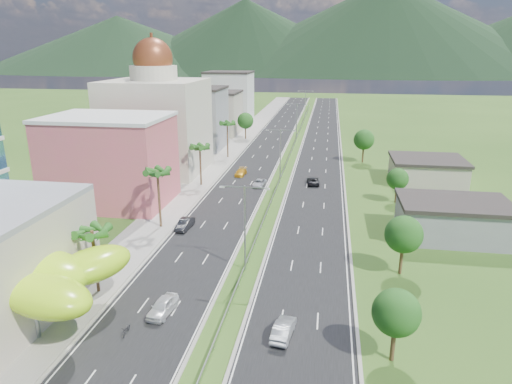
% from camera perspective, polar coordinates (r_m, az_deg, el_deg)
% --- Properties ---
extents(ground, '(500.00, 500.00, 0.00)m').
position_cam_1_polar(ground, '(49.46, -3.53, -14.88)').
color(ground, '#2D5119').
rests_on(ground, ground).
extents(road_left, '(11.00, 260.00, 0.04)m').
position_cam_1_polar(road_left, '(134.41, 1.67, 6.16)').
color(road_left, black).
rests_on(road_left, ground).
extents(road_right, '(11.00, 260.00, 0.04)m').
position_cam_1_polar(road_right, '(133.35, 8.11, 5.90)').
color(road_right, black).
rests_on(road_right, ground).
extents(sidewalk_left, '(7.00, 260.00, 0.12)m').
position_cam_1_polar(sidewalk_left, '(135.93, -2.32, 6.29)').
color(sidewalk_left, gray).
rests_on(sidewalk_left, ground).
extents(median_guardrail, '(0.10, 216.06, 0.76)m').
position_cam_1_polar(median_guardrail, '(115.99, 4.20, 4.59)').
color(median_guardrail, gray).
rests_on(median_guardrail, ground).
extents(streetlight_median_b, '(6.04, 0.25, 11.00)m').
position_cam_1_polar(streetlight_median_b, '(55.21, -1.41, -3.42)').
color(streetlight_median_b, gray).
rests_on(streetlight_median_b, ground).
extents(streetlight_median_c, '(6.04, 0.25, 11.00)m').
position_cam_1_polar(streetlight_median_c, '(93.29, 3.07, 5.28)').
color(streetlight_median_c, gray).
rests_on(streetlight_median_c, ground).
extents(streetlight_median_d, '(6.04, 0.25, 11.00)m').
position_cam_1_polar(streetlight_median_d, '(137.44, 5.12, 9.19)').
color(streetlight_median_d, gray).
rests_on(streetlight_median_d, ground).
extents(streetlight_median_e, '(6.04, 0.25, 11.00)m').
position_cam_1_polar(streetlight_median_e, '(182.01, 6.18, 11.19)').
color(streetlight_median_e, gray).
rests_on(streetlight_median_e, ground).
extents(lime_canopy, '(18.00, 15.00, 7.40)m').
position_cam_1_polar(lime_canopy, '(51.74, -27.16, -9.09)').
color(lime_canopy, '#A8E616').
rests_on(lime_canopy, ground).
extents(pink_shophouse, '(20.00, 15.00, 15.00)m').
position_cam_1_polar(pink_shophouse, '(83.96, -17.73, 3.61)').
color(pink_shophouse, '#D3566A').
rests_on(pink_shophouse, ground).
extents(domed_building, '(20.00, 20.00, 28.70)m').
position_cam_1_polar(domed_building, '(103.88, -12.30, 8.75)').
color(domed_building, beige).
rests_on(domed_building, ground).
extents(midrise_grey, '(16.00, 15.00, 16.00)m').
position_cam_1_polar(midrise_grey, '(127.43, -7.73, 9.02)').
color(midrise_grey, gray).
rests_on(midrise_grey, ground).
extents(midrise_beige, '(16.00, 15.00, 13.00)m').
position_cam_1_polar(midrise_beige, '(148.63, -5.27, 9.72)').
color(midrise_beige, '#B9A998').
rests_on(midrise_beige, ground).
extents(midrise_white, '(16.00, 15.00, 18.00)m').
position_cam_1_polar(midrise_white, '(170.55, -3.36, 11.60)').
color(midrise_white, silver).
rests_on(midrise_white, ground).
extents(shed_near, '(15.00, 10.00, 5.00)m').
position_cam_1_polar(shed_near, '(72.32, 23.39, -3.35)').
color(shed_near, gray).
rests_on(shed_near, ground).
extents(shed_far, '(14.00, 12.00, 4.40)m').
position_cam_1_polar(shed_far, '(100.82, 20.57, 2.45)').
color(shed_far, '#B9A998').
rests_on(shed_far, ground).
extents(palm_tree_b, '(3.60, 3.60, 8.10)m').
position_cam_1_polar(palm_tree_b, '(53.14, -19.80, -5.00)').
color(palm_tree_b, '#47301C').
rests_on(palm_tree_b, ground).
extents(palm_tree_c, '(3.60, 3.60, 9.60)m').
position_cam_1_polar(palm_tree_c, '(69.84, -12.21, 2.20)').
color(palm_tree_c, '#47301C').
rests_on(palm_tree_c, ground).
extents(palm_tree_d, '(3.60, 3.60, 8.60)m').
position_cam_1_polar(palm_tree_d, '(91.24, -7.03, 5.41)').
color(palm_tree_d, '#47301C').
rests_on(palm_tree_d, ground).
extents(palm_tree_e, '(3.60, 3.60, 9.40)m').
position_cam_1_polar(palm_tree_e, '(114.92, -3.61, 8.38)').
color(palm_tree_e, '#47301C').
rests_on(palm_tree_e, ground).
extents(leafy_tree_lfar, '(4.90, 4.90, 8.05)m').
position_cam_1_polar(leafy_tree_lfar, '(139.54, -1.33, 8.90)').
color(leafy_tree_lfar, '#47301C').
rests_on(leafy_tree_lfar, ground).
extents(leafy_tree_ra, '(4.20, 4.20, 6.90)m').
position_cam_1_polar(leafy_tree_ra, '(42.26, 17.13, -14.24)').
color(leafy_tree_ra, '#47301C').
rests_on(leafy_tree_ra, ground).
extents(leafy_tree_rb, '(4.55, 4.55, 7.47)m').
position_cam_1_polar(leafy_tree_rb, '(57.61, 17.99, -5.08)').
color(leafy_tree_rb, '#47301C').
rests_on(leafy_tree_rb, ground).
extents(leafy_tree_rc, '(3.85, 3.85, 6.33)m').
position_cam_1_polar(leafy_tree_rc, '(84.58, 17.28, 1.56)').
color(leafy_tree_rc, '#47301C').
rests_on(leafy_tree_rc, ground).
extents(leafy_tree_rd, '(4.90, 4.90, 8.05)m').
position_cam_1_polar(leafy_tree_rd, '(112.96, 13.35, 6.38)').
color(leafy_tree_rd, '#47301C').
rests_on(leafy_tree_rd, ground).
extents(mountain_ridge, '(860.00, 140.00, 90.00)m').
position_cam_1_polar(mountain_ridge, '(493.99, 15.42, 13.83)').
color(mountain_ridge, black).
rests_on(mountain_ridge, ground).
extents(car_white_near_left, '(2.45, 4.95, 1.62)m').
position_cam_1_polar(car_white_near_left, '(49.82, -11.59, -13.83)').
color(car_white_near_left, silver).
rests_on(car_white_near_left, road_left).
extents(car_dark_left, '(1.98, 4.81, 1.55)m').
position_cam_1_polar(car_dark_left, '(70.79, -8.87, -3.96)').
color(car_dark_left, black).
rests_on(car_dark_left, road_left).
extents(car_silver_mid_left, '(2.51, 4.78, 1.28)m').
position_cam_1_polar(car_silver_mid_left, '(91.50, 0.42, 1.14)').
color(car_silver_mid_left, '#B4B6BC').
rests_on(car_silver_mid_left, road_left).
extents(car_yellow_far_left, '(2.20, 4.83, 1.37)m').
position_cam_1_polar(car_yellow_far_left, '(99.33, -1.91, 2.48)').
color(car_yellow_far_left, gold).
rests_on(car_yellow_far_left, road_left).
extents(car_silver_right, '(2.23, 4.85, 1.54)m').
position_cam_1_polar(car_silver_right, '(45.66, 3.46, -16.71)').
color(car_silver_right, '#9DA0A5').
rests_on(car_silver_right, road_right).
extents(car_dark_far_right, '(2.82, 5.24, 1.40)m').
position_cam_1_polar(car_dark_far_right, '(93.49, 7.14, 1.40)').
color(car_dark_far_right, black).
rests_on(car_dark_far_right, road_right).
extents(motorcycle, '(0.65, 1.86, 1.17)m').
position_cam_1_polar(motorcycle, '(47.64, -15.92, -16.09)').
color(motorcycle, black).
rests_on(motorcycle, road_left).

